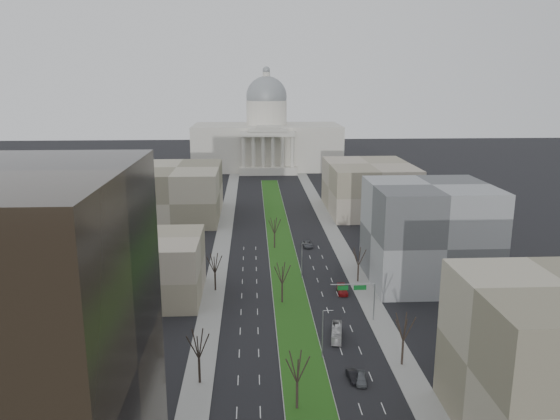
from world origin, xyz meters
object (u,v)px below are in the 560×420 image
object	(u,v)px
car_grey_near	(361,378)
car_red	(342,290)
car_grey_far	(307,244)
box_van	(337,333)
car_black	(353,376)

from	to	relation	value
car_grey_near	car_red	xyz separation A→B (m)	(3.10, 38.05, 0.06)
car_grey_far	box_van	bearing A→B (deg)	-95.38
car_grey_near	car_black	bearing A→B (deg)	154.50
car_grey_far	box_van	distance (m)	58.54
car_black	box_van	world-z (taller)	box_van
car_grey_near	car_red	distance (m)	38.17
car_grey_near	box_van	bearing A→B (deg)	105.32
box_van	car_red	bearing A→B (deg)	87.82
car_red	box_van	bearing A→B (deg)	-99.97
car_grey_near	box_van	world-z (taller)	box_van
car_grey_far	box_van	size ratio (longest dim) A/B	0.72
car_grey_far	car_black	bearing A→B (deg)	-95.00
car_red	car_grey_far	bearing A→B (deg)	98.96
car_grey_near	box_van	xyz separation A→B (m)	(-1.63, 15.84, 0.36)
car_grey_near	car_red	world-z (taller)	car_red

